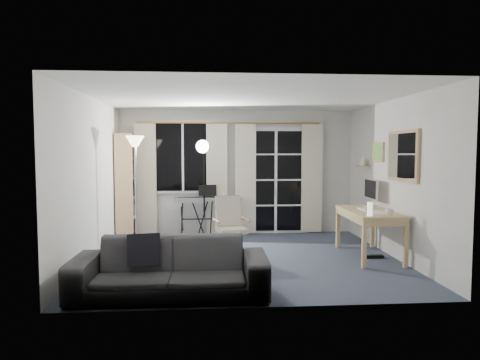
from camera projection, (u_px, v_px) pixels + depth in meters
name	position (u px, v px, depth m)	size (l,w,h in m)	color
floor	(246.00, 259.00, 6.43)	(4.50, 4.00, 0.02)	#3B4356
window	(183.00, 157.00, 8.21)	(1.20, 0.08, 1.40)	white
french_door	(275.00, 181.00, 8.38)	(1.32, 0.09, 2.11)	white
curtains	(231.00, 178.00, 8.21)	(3.60, 0.07, 2.13)	gold
bookshelf	(125.00, 188.00, 8.02)	(0.35, 0.91, 1.93)	tan
torchiere_lamp	(135.00, 159.00, 6.78)	(0.36, 0.36, 1.86)	#B2B2B7
keyboard_piano	(208.00, 200.00, 8.03)	(1.26, 0.63, 0.91)	black
studio_light	(203.00, 158.00, 7.59)	(0.37, 0.38, 1.85)	black
office_chair	(230.00, 221.00, 6.48)	(0.65, 0.64, 0.94)	black
desk	(369.00, 216.00, 6.51)	(0.69, 1.35, 0.71)	tan
monitor	(371.00, 190.00, 6.95)	(0.17, 0.52, 0.45)	silver
desk_clutter	(371.00, 223.00, 6.29)	(0.43, 0.81, 0.91)	white
mug	(390.00, 211.00, 6.01)	(0.12, 0.09, 0.12)	silver
wall_mirror	(403.00, 156.00, 6.14)	(0.04, 0.94, 0.74)	tan
framed_print	(378.00, 152.00, 7.03)	(0.03, 0.42, 0.32)	tan
wall_shelf	(363.00, 163.00, 7.54)	(0.16, 0.30, 0.18)	tan
sofa	(170.00, 258.00, 4.78)	(2.18, 0.66, 0.85)	#272729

